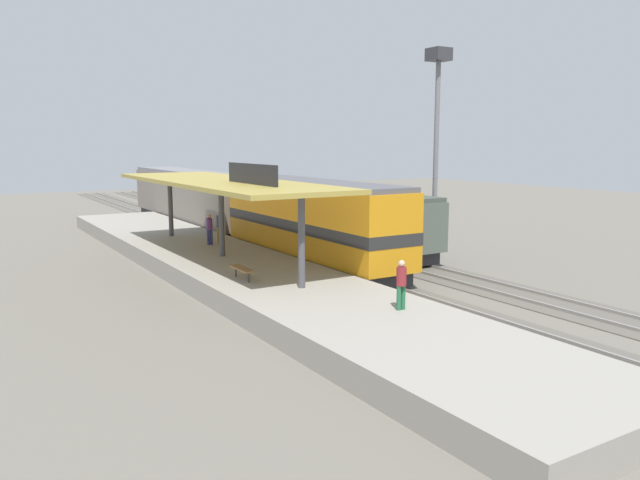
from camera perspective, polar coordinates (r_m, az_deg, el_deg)
ground_plane at (r=34.51m, az=1.23°, el=-1.92°), size 120.00×120.00×0.00m
track_near at (r=33.48m, az=-1.65°, el=-2.20°), size 3.20×110.00×0.16m
track_far at (r=35.95m, az=4.73°, el=-1.46°), size 3.20×110.00×0.16m
platform at (r=31.42m, az=-8.96°, el=-2.28°), size 6.00×44.00×0.90m
station_canopy at (r=30.81m, az=-9.08°, el=5.17°), size 5.20×18.00×4.70m
platform_bench at (r=25.76m, az=-7.20°, el=-2.68°), size 0.44×1.70×0.50m
locomotive at (r=32.33m, az=-0.87°, el=1.67°), size 2.93×14.43×4.44m
passenger_carriage_single at (r=48.62m, az=-11.75°, el=3.81°), size 2.90×20.00×4.24m
freight_car at (r=36.58m, az=3.70°, el=1.81°), size 2.80×12.00×3.54m
light_mast at (r=36.09m, az=10.75°, el=11.80°), size 1.10×1.10×11.70m
person_waiting at (r=34.82m, az=-10.15°, el=1.13°), size 0.34×0.34×1.71m
person_walking at (r=35.90m, az=-9.27°, el=1.38°), size 0.34×0.34×1.71m
person_boarding at (r=21.07m, az=7.51°, el=-3.88°), size 0.34×0.34×1.71m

